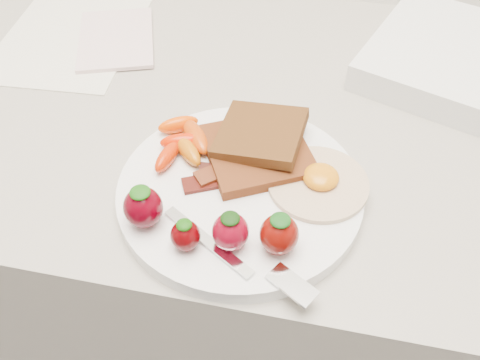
# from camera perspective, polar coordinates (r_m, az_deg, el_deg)

# --- Properties ---
(counter) EXTENTS (2.00, 0.60, 0.90)m
(counter) POSITION_cam_1_polar(r_m,az_deg,el_deg) (1.06, 0.61, -11.08)
(counter) COLOR gray
(counter) RESTS_ON ground
(plate) EXTENTS (0.27, 0.27, 0.02)m
(plate) POSITION_cam_1_polar(r_m,az_deg,el_deg) (0.59, 0.00, -1.25)
(plate) COLOR white
(plate) RESTS_ON counter
(toast_lower) EXTENTS (0.15, 0.15, 0.01)m
(toast_lower) POSITION_cam_1_polar(r_m,az_deg,el_deg) (0.61, 1.87, 3.03)
(toast_lower) COLOR #4C1E0F
(toast_lower) RESTS_ON plate
(toast_upper) EXTENTS (0.10, 0.10, 0.02)m
(toast_upper) POSITION_cam_1_polar(r_m,az_deg,el_deg) (0.61, 2.22, 4.97)
(toast_upper) COLOR #43290F
(toast_upper) RESTS_ON toast_lower
(fried_egg) EXTENTS (0.12, 0.12, 0.02)m
(fried_egg) POSITION_cam_1_polar(r_m,az_deg,el_deg) (0.59, 8.40, -0.15)
(fried_egg) COLOR silver
(fried_egg) RESTS_ON plate
(bacon_strips) EXTENTS (0.10, 0.08, 0.01)m
(bacon_strips) POSITION_cam_1_polar(r_m,az_deg,el_deg) (0.59, -1.00, 0.68)
(bacon_strips) COLOR black
(bacon_strips) RESTS_ON plate
(baby_carrots) EXTENTS (0.08, 0.10, 0.02)m
(baby_carrots) POSITION_cam_1_polar(r_m,az_deg,el_deg) (0.62, -6.00, 4.12)
(baby_carrots) COLOR red
(baby_carrots) RESTS_ON plate
(strawberries) EXTENTS (0.18, 0.06, 0.05)m
(strawberries) POSITION_cam_1_polar(r_m,az_deg,el_deg) (0.52, -3.34, -4.74)
(strawberries) COLOR #4C000B
(strawberries) RESTS_ON plate
(fork) EXTENTS (0.17, 0.09, 0.00)m
(fork) POSITION_cam_1_polar(r_m,az_deg,el_deg) (0.52, 0.52, -8.55)
(fork) COLOR silver
(fork) RESTS_ON plate
(paper_sheet) EXTENTS (0.21, 0.27, 0.00)m
(paper_sheet) POSITION_cam_1_polar(r_m,az_deg,el_deg) (0.88, -17.74, 14.31)
(paper_sheet) COLOR silver
(paper_sheet) RESTS_ON counter
(notepad) EXTENTS (0.16, 0.19, 0.01)m
(notepad) POSITION_cam_1_polar(r_m,az_deg,el_deg) (0.85, -13.08, 14.47)
(notepad) COLOR beige
(notepad) RESTS_ON paper_sheet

